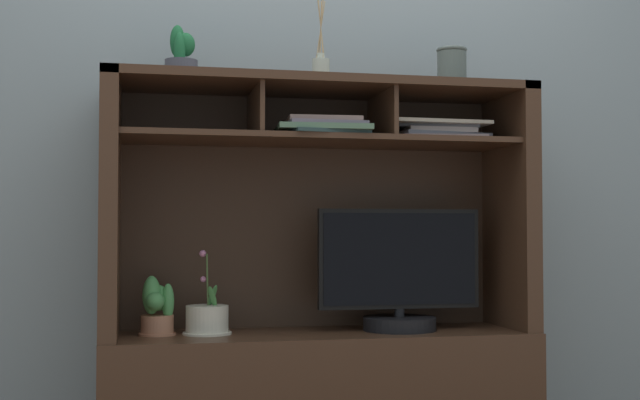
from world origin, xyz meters
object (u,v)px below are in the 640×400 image
potted_orchid (207,320)px  magazine_stack_centre (437,132)px  potted_succulent (181,58)px  tv_monitor (399,280)px  diffuser_bottle (321,68)px  ceramic_vase (452,67)px  media_console (319,342)px  potted_fern (157,310)px  magazine_stack_left (323,128)px

potted_orchid → magazine_stack_centre: bearing=-0.4°
potted_succulent → tv_monitor: bearing=-2.0°
tv_monitor → magazine_stack_centre: magazine_stack_centre is taller
magazine_stack_centre → diffuser_bottle: (-0.45, -0.03, 0.22)m
ceramic_vase → magazine_stack_centre: bearing=143.4°
media_console → ceramic_vase: ceramic_vase is taller
potted_orchid → potted_fern: bearing=177.0°
potted_orchid → potted_succulent: potted_succulent is taller
magazine_stack_centre → potted_succulent: bearing=179.9°
media_console → potted_orchid: media_console is taller
magazine_stack_left → ceramic_vase: size_ratio=2.38×
potted_succulent → magazine_stack_left: bearing=-7.0°
tv_monitor → potted_succulent: 1.11m
diffuser_bottle → potted_orchid: bearing=175.5°
potted_fern → diffuser_bottle: (0.57, -0.04, 0.86)m
diffuser_bottle → potted_succulent: size_ratio=1.56×
tv_monitor → potted_fern: (-0.86, 0.04, -0.10)m
tv_monitor → diffuser_bottle: diffuser_bottle is taller
diffuser_bottle → ceramic_vase: 0.49m
tv_monitor → potted_fern: size_ratio=2.94×
media_console → magazine_stack_left: 0.76m
tv_monitor → media_console: bearing=174.9°
media_console → diffuser_bottle: bearing=-90.0°
media_console → tv_monitor: bearing=-5.1°
magazine_stack_centre → magazine_stack_left: bearing=-172.4°
potted_fern → magazine_stack_centre: magazine_stack_centre is taller
potted_succulent → diffuser_bottle: bearing=-3.1°
potted_fern → magazine_stack_left: magazine_stack_left is taller
media_console → magazine_stack_left: bearing=-90.1°
media_console → diffuser_bottle: size_ratio=5.13×
magazine_stack_left → diffuser_bottle: (0.00, 0.03, 0.22)m
magazine_stack_centre → diffuser_bottle: diffuser_bottle is taller
ceramic_vase → diffuser_bottle: bearing=179.0°
potted_orchid → diffuser_bottle: (0.40, -0.03, 0.89)m
magazine_stack_left → potted_succulent: bearing=173.0°
media_console → ceramic_vase: 1.12m
potted_fern → ceramic_vase: size_ratio=1.43×
media_console → potted_fern: 0.59m
potted_fern → ceramic_vase: ceramic_vase is taller
magazine_stack_left → ceramic_vase: 0.55m
potted_orchid → magazine_stack_centre: 1.08m
media_console → diffuser_bottle: diffuser_bottle is taller
magazine_stack_left → magazine_stack_centre: size_ratio=0.90×
potted_orchid → potted_fern: (-0.17, 0.01, 0.04)m
diffuser_bottle → ceramic_vase: size_ratio=2.07×
potted_orchid → ceramic_vase: (0.89, -0.04, 0.92)m
media_console → potted_orchid: 0.41m
media_console → magazine_stack_left: media_console is taller
potted_succulent → media_console: bearing=-0.1°
magazine_stack_centre → diffuser_bottle: 0.50m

